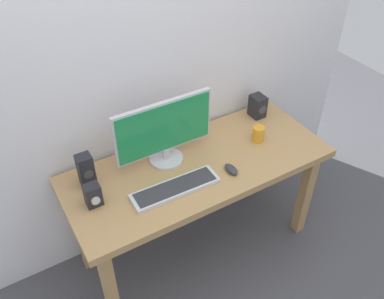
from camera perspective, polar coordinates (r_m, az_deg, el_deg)
The scene contains 10 objects.
ground_plane at distance 2.84m, azimuth 0.74°, elevation -13.12°, with size 6.00×6.00×0.00m, color #4C4C51.
wall_back at distance 2.17m, azimuth -4.03°, elevation 18.98°, with size 2.73×0.04×3.00m, color silver.
desk at distance 2.37m, azimuth 0.87°, elevation -3.74°, with size 1.51×0.63×0.73m.
monitor at distance 2.22m, azimuth -3.89°, elevation 2.60°, with size 0.57×0.19×0.38m.
keyboard_primary at distance 2.15m, azimuth -2.33°, elevation -5.37°, with size 0.48×0.15×0.02m.
mouse at distance 2.26m, azimuth 5.46°, elevation -2.75°, with size 0.05×0.10×0.03m, color #333338.
speaker_right at distance 2.67m, azimuth 9.09°, elevation 5.97°, with size 0.08×0.10×0.15m.
speaker_left at distance 2.19m, azimuth -14.51°, elevation -2.81°, with size 0.08×0.08×0.19m.
audio_controller at distance 2.10m, azimuth -13.59°, elevation -6.20°, with size 0.08×0.08×0.12m.
coffee_mug at distance 2.47m, azimuth 9.24°, elevation 2.12°, with size 0.07×0.07×0.10m, color orange.
Camera 1 is at (-0.92, -1.47, 2.25)m, focal length 38.41 mm.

